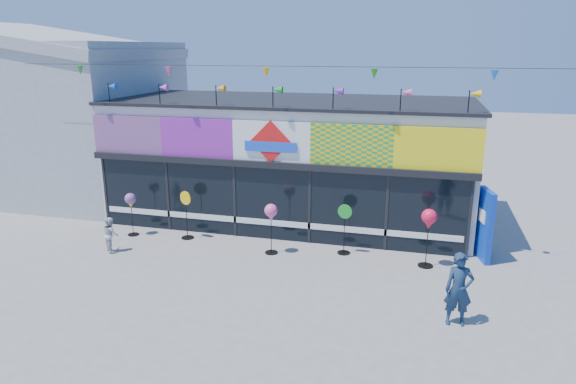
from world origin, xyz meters
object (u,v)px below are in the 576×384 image
(blue_sign, at_px, (484,225))
(child, at_px, (111,234))
(spinner_0, at_px, (131,202))
(spinner_2, at_px, (271,214))
(adult_man, at_px, (459,290))
(spinner_4, at_px, (429,221))
(spinner_1, at_px, (186,214))
(spinner_3, at_px, (344,228))

(blue_sign, height_order, child, blue_sign)
(spinner_0, relative_size, spinner_2, 0.93)
(spinner_2, height_order, adult_man, adult_man)
(spinner_4, xyz_separation_m, adult_man, (0.64, -2.99, -0.50))
(blue_sign, height_order, spinner_1, blue_sign)
(blue_sign, distance_m, spinner_4, 1.83)
(spinner_1, relative_size, spinner_2, 1.02)
(adult_man, bearing_deg, child, 161.77)
(spinner_1, height_order, spinner_3, spinner_1)
(spinner_4, bearing_deg, blue_sign, 31.81)
(spinner_1, xyz_separation_m, child, (-1.69, -1.55, -0.29))
(spinner_1, height_order, child, spinner_1)
(adult_man, distance_m, child, 9.78)
(spinner_0, height_order, adult_man, adult_man)
(spinner_0, relative_size, spinner_4, 0.84)
(spinner_3, distance_m, spinner_4, 2.40)
(spinner_0, bearing_deg, blue_sign, 4.32)
(spinner_2, bearing_deg, spinner_4, 2.24)
(spinner_1, distance_m, adult_man, 8.59)
(adult_man, bearing_deg, spinner_0, 154.35)
(spinner_4, relative_size, child, 1.57)
(blue_sign, relative_size, spinner_4, 1.23)
(blue_sign, relative_size, spinner_1, 1.32)
(spinner_4, height_order, child, spinner_4)
(spinner_4, bearing_deg, child, -172.29)
(spinner_1, xyz_separation_m, spinner_2, (2.91, -0.50, 0.39))
(spinner_1, height_order, spinner_2, spinner_1)
(spinner_3, relative_size, spinner_4, 0.90)
(adult_man, bearing_deg, spinner_4, 94.41)
(child, bearing_deg, spinner_4, -130.55)
(spinner_4, distance_m, adult_man, 3.10)
(blue_sign, relative_size, spinner_0, 1.46)
(spinner_0, height_order, child, spinner_0)
(blue_sign, distance_m, spinner_3, 3.90)
(spinner_0, bearing_deg, spinner_1, 5.84)
(spinner_2, bearing_deg, child, -167.23)
(blue_sign, height_order, spinner_2, blue_sign)
(spinner_3, height_order, adult_man, adult_man)
(spinner_3, bearing_deg, spinner_0, -178.33)
(spinner_3, bearing_deg, child, -166.81)
(spinner_2, bearing_deg, blue_sign, 10.76)
(spinner_3, bearing_deg, blue_sign, 8.92)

